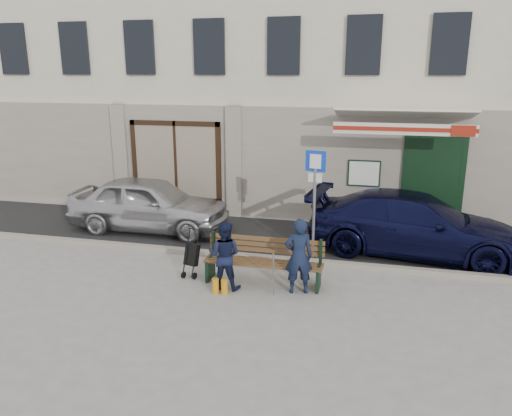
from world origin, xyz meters
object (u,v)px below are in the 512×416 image
(car_navy, at_px, (415,224))
(stroller, at_px, (192,256))
(car_silver, at_px, (149,204))
(bench, at_px, (261,262))
(man, at_px, (299,256))
(woman, at_px, (224,255))
(parking_sign, at_px, (315,188))

(car_navy, bearing_deg, stroller, 125.32)
(stroller, bearing_deg, car_silver, 146.64)
(bench, bearing_deg, stroller, 177.76)
(man, xyz_separation_m, woman, (-1.45, -0.12, -0.07))
(car_navy, relative_size, bench, 2.06)
(stroller, bearing_deg, car_navy, 44.96)
(car_silver, bearing_deg, bench, -126.36)
(car_navy, xyz_separation_m, woman, (-3.77, -2.87, -0.03))
(bench, bearing_deg, parking_sign, 62.79)
(car_navy, distance_m, stroller, 5.22)
(parking_sign, bearing_deg, stroller, -133.08)
(car_silver, height_order, parking_sign, parking_sign)
(car_navy, relative_size, parking_sign, 1.99)
(car_navy, distance_m, man, 3.59)
(car_navy, bearing_deg, car_silver, 95.62)
(car_silver, relative_size, car_navy, 0.86)
(car_navy, height_order, woman, car_navy)
(man, relative_size, stroller, 1.52)
(man, bearing_deg, stroller, -24.24)
(bench, relative_size, man, 1.60)
(parking_sign, relative_size, woman, 1.82)
(car_silver, xyz_separation_m, stroller, (2.19, -2.66, -0.29))
(man, bearing_deg, car_navy, -146.50)
(bench, bearing_deg, woman, -149.81)
(car_silver, height_order, bench, car_silver)
(car_silver, xyz_separation_m, car_navy, (6.80, -0.23, -0.01))
(car_navy, relative_size, stroller, 4.99)
(man, xyz_separation_m, stroller, (-2.30, 0.32, -0.31))
(car_navy, bearing_deg, woman, 134.86)
(car_silver, distance_m, man, 5.39)
(bench, distance_m, woman, 0.79)
(man, height_order, stroller, man)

